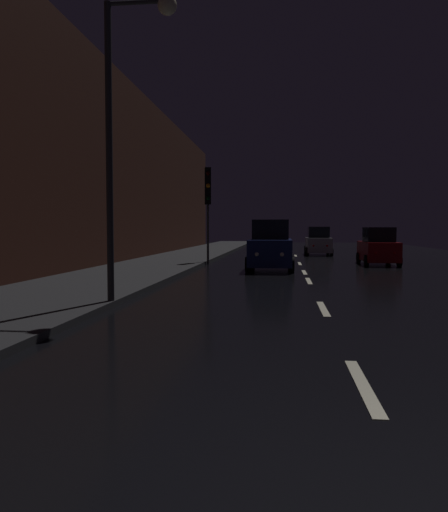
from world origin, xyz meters
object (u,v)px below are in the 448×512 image
object	(u,v)px
car_approaching_headlights	(271,247)
car_parked_right_far	(378,248)
traffic_light_far_left	(208,194)
streetlamp_overhead	(128,104)
car_distant_taillights	(318,242)

from	to	relation	value
car_approaching_headlights	car_parked_right_far	world-z (taller)	car_approaching_headlights
traffic_light_far_left	streetlamp_overhead	xyz separation A→B (m)	(0.26, -14.63, 1.08)
streetlamp_overhead	car_distant_taillights	bearing A→B (deg)	76.19
streetlamp_overhead	car_approaching_headlights	bearing A→B (deg)	75.08
car_parked_right_far	car_distant_taillights	world-z (taller)	car_distant_taillights
streetlamp_overhead	car_distant_taillights	xyz separation A→B (m)	(6.13, 24.93, -3.83)
traffic_light_far_left	car_distant_taillights	xyz separation A→B (m)	(6.39, 10.30, -2.74)
car_approaching_headlights	car_distant_taillights	size ratio (longest dim) A/B	1.13
traffic_light_far_left	car_parked_right_far	distance (m)	9.20
car_parked_right_far	traffic_light_far_left	bearing A→B (deg)	94.35
streetlamp_overhead	car_parked_right_far	size ratio (longest dim) A/B	1.87
traffic_light_far_left	car_distant_taillights	world-z (taller)	traffic_light_far_left
car_approaching_headlights	car_parked_right_far	xyz separation A→B (m)	(5.43, 3.82, -0.15)
car_distant_taillights	car_approaching_headlights	bearing A→B (deg)	167.14
traffic_light_far_left	car_distant_taillights	distance (m)	12.43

